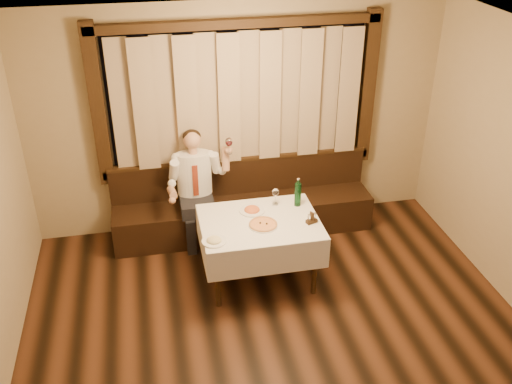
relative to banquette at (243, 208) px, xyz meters
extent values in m
cube|color=silver|center=(0.00, -2.72, 2.49)|extent=(5.00, 6.00, 0.01)
cube|color=tan|center=(0.00, 0.28, 1.09)|extent=(5.00, 0.01, 2.80)
cube|color=black|center=(0.00, 0.26, 1.39)|extent=(3.00, 0.02, 1.60)
cube|color=orange|center=(-0.70, 0.25, 1.09)|extent=(0.50, 0.01, 0.40)
cube|color=black|center=(0.00, 0.22, 0.54)|extent=(3.30, 0.12, 0.10)
cube|color=black|center=(0.00, 0.22, 2.24)|extent=(3.30, 0.12, 0.10)
cube|color=black|center=(-1.60, 0.22, 1.39)|extent=(0.16, 0.12, 1.90)
cube|color=black|center=(1.60, 0.22, 1.39)|extent=(0.16, 0.12, 1.90)
cube|color=#978161|center=(0.00, 0.16, 1.39)|extent=(2.90, 0.08, 1.55)
cube|color=black|center=(0.00, -0.04, -0.09)|extent=(3.20, 0.60, 0.45)
cube|color=black|center=(0.00, 0.20, 0.36)|extent=(3.20, 0.12, 0.45)
cube|color=black|center=(0.00, 0.20, 0.61)|extent=(3.20, 0.14, 0.04)
cylinder|color=black|center=(-0.52, -1.39, 0.04)|extent=(0.06, 0.06, 0.71)
cylinder|color=black|center=(0.52, -1.39, 0.04)|extent=(0.06, 0.06, 0.71)
cylinder|color=black|center=(-0.52, -0.65, 0.04)|extent=(0.06, 0.06, 0.71)
cylinder|color=black|center=(0.52, -0.65, 0.04)|extent=(0.06, 0.06, 0.71)
cube|color=black|center=(0.00, -1.02, 0.42)|extent=(1.20, 0.90, 0.04)
cube|color=white|center=(0.00, -1.02, 0.44)|extent=(1.26, 0.96, 0.01)
cube|color=white|center=(0.00, -1.50, 0.27)|extent=(1.26, 0.01, 0.35)
cube|color=white|center=(0.00, -0.54, 0.27)|extent=(1.26, 0.01, 0.35)
cube|color=white|center=(-0.63, -1.02, 0.27)|extent=(0.01, 0.96, 0.35)
cube|color=white|center=(0.63, -1.02, 0.27)|extent=(0.01, 0.96, 0.35)
cylinder|color=white|center=(0.02, -1.12, 0.45)|extent=(0.31, 0.31, 0.01)
cylinder|color=#D65F20|center=(0.02, -1.12, 0.46)|extent=(0.29, 0.29, 0.01)
torus|color=#BE7F49|center=(0.02, -1.12, 0.46)|extent=(0.30, 0.30, 0.02)
sphere|color=black|center=(-0.01, -1.10, 0.47)|extent=(0.02, 0.02, 0.02)
sphere|color=black|center=(0.05, -1.13, 0.47)|extent=(0.02, 0.02, 0.02)
cylinder|color=white|center=(-0.04, -0.81, 0.45)|extent=(0.28, 0.28, 0.02)
ellipsoid|color=#C7461F|center=(-0.04, -0.81, 0.50)|extent=(0.17, 0.17, 0.08)
cylinder|color=white|center=(-0.53, -1.31, 0.45)|extent=(0.25, 0.25, 0.02)
ellipsoid|color=beige|center=(-0.53, -1.31, 0.50)|extent=(0.15, 0.15, 0.07)
cylinder|color=#104E21|center=(0.48, -0.78, 0.58)|extent=(0.07, 0.07, 0.27)
cylinder|color=#104E21|center=(0.48, -0.78, 0.74)|extent=(0.03, 0.03, 0.06)
cylinder|color=silver|center=(0.48, -0.78, 0.77)|extent=(0.03, 0.03, 0.01)
cylinder|color=white|center=(0.24, -0.72, 0.45)|extent=(0.07, 0.07, 0.01)
cylinder|color=white|center=(0.24, -0.72, 0.50)|extent=(0.01, 0.01, 0.11)
ellipsoid|color=white|center=(0.24, -0.72, 0.60)|extent=(0.08, 0.08, 0.09)
cube|color=black|center=(0.53, -1.17, 0.47)|extent=(0.13, 0.09, 0.04)
cube|color=black|center=(0.53, -1.17, 0.53)|extent=(0.03, 0.06, 0.09)
cylinder|color=white|center=(0.50, -1.18, 0.51)|extent=(0.03, 0.03, 0.07)
cylinder|color=silver|center=(0.50, -1.18, 0.55)|extent=(0.03, 0.03, 0.01)
cylinder|color=white|center=(0.56, -1.16, 0.51)|extent=(0.03, 0.03, 0.07)
cylinder|color=silver|center=(0.56, -1.16, 0.55)|extent=(0.03, 0.03, 0.01)
cube|color=black|center=(-0.59, -0.16, 0.22)|extent=(0.39, 0.44, 0.16)
cube|color=black|center=(-0.69, -0.38, -0.09)|extent=(0.11, 0.12, 0.45)
cube|color=black|center=(-0.48, -0.38, -0.09)|extent=(0.11, 0.12, 0.45)
ellipsoid|color=white|center=(-0.59, -0.01, 0.56)|extent=(0.41, 0.26, 0.53)
cube|color=maroon|center=(-0.59, -0.15, 0.53)|extent=(0.06, 0.01, 0.39)
cylinder|color=tan|center=(-0.59, -0.01, 0.87)|extent=(0.10, 0.10, 0.08)
sphere|color=tan|center=(-0.59, -0.01, 1.00)|extent=(0.21, 0.21, 0.21)
ellipsoid|color=black|center=(-0.59, 0.02, 1.03)|extent=(0.21, 0.21, 0.16)
sphere|color=white|center=(-0.78, -0.01, 0.78)|extent=(0.13, 0.13, 0.13)
sphere|color=white|center=(-0.39, -0.01, 0.78)|extent=(0.13, 0.13, 0.13)
sphere|color=tan|center=(-0.88, -0.42, 0.46)|extent=(0.08, 0.08, 0.08)
sphere|color=tan|center=(-0.19, -0.18, 0.91)|extent=(0.09, 0.09, 0.09)
cylinder|color=white|center=(-0.19, -0.21, 0.95)|extent=(0.01, 0.01, 0.11)
ellipsoid|color=white|center=(-0.19, -0.21, 1.03)|extent=(0.08, 0.08, 0.10)
ellipsoid|color=#4C070F|center=(-0.19, -0.21, 1.01)|extent=(0.07, 0.07, 0.06)
camera|label=1|loc=(-1.07, -6.04, 3.69)|focal=40.00mm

